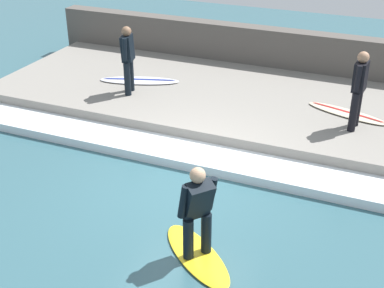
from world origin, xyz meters
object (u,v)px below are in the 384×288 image
(surfer_riding, at_px, (197,208))
(surfboard_waiting_near, at_px, (347,113))
(surfboard_waiting_far, at_px, (140,80))
(surfboard_riding, at_px, (197,255))
(surfer_waiting_far, at_px, (128,56))
(surfer_waiting_near, at_px, (359,86))

(surfer_riding, distance_m, surfboard_waiting_near, 5.52)
(surfboard_waiting_near, xyz_separation_m, surfboard_waiting_far, (0.01, 5.18, 0.00))
(surfboard_waiting_near, distance_m, surfboard_waiting_far, 5.18)
(surfboard_waiting_near, bearing_deg, surfboard_waiting_far, 89.89)
(surfer_riding, xyz_separation_m, surfboard_waiting_near, (5.32, -1.41, -0.47))
(surfboard_riding, xyz_separation_m, surfer_waiting_far, (4.58, 3.65, 1.29))
(surfboard_riding, bearing_deg, surfer_waiting_near, -19.14)
(surfboard_waiting_near, bearing_deg, surfboard_riding, 165.12)
(surfboard_riding, distance_m, surfer_waiting_far, 5.99)
(surfer_riding, distance_m, surfboard_waiting_far, 6.54)
(surfboard_riding, relative_size, surfer_waiting_far, 1.03)
(surfboard_waiting_near, height_order, surfer_waiting_far, surfer_waiting_far)
(surfer_waiting_near, height_order, surfboard_waiting_far, surfer_waiting_near)
(surfer_waiting_near, bearing_deg, surfer_riding, 160.86)
(surfer_waiting_far, bearing_deg, surfboard_riding, -141.49)
(surfer_waiting_near, distance_m, surfboard_waiting_near, 1.13)
(surfer_waiting_far, bearing_deg, surfboard_waiting_near, -81.72)
(surfboard_riding, height_order, surfboard_waiting_far, surfboard_waiting_far)
(surfer_waiting_near, height_order, surfer_waiting_far, surfer_waiting_near)
(surfer_waiting_near, xyz_separation_m, surfboard_waiting_far, (0.66, 5.39, -0.90))
(surfer_waiting_near, distance_m, surfer_waiting_far, 5.27)
(surfer_riding, distance_m, surfer_waiting_far, 5.87)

